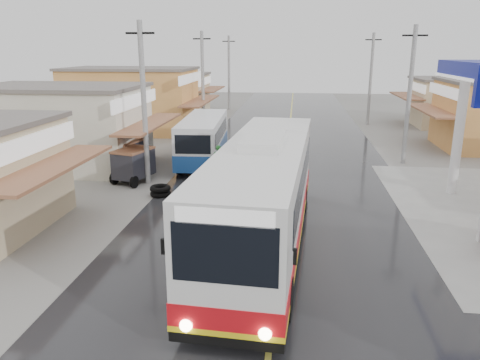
{
  "coord_description": "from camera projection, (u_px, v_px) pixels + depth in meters",
  "views": [
    {
      "loc": [
        0.43,
        -13.48,
        6.74
      ],
      "look_at": [
        -1.47,
        2.64,
        2.13
      ],
      "focal_mm": 35.0,
      "sensor_mm": 36.0,
      "label": 1
    }
  ],
  "objects": [
    {
      "name": "tricycle_far",
      "position": [
        124.0,
        155.0,
        25.85
      ],
      "size": [
        1.91,
        2.57,
        1.8
      ],
      "rotation": [
        0.0,
        0.0,
        -0.18
      ],
      "color": "#26262D",
      "rests_on": "ground"
    },
    {
      "name": "utility_poles_left",
      "position": [
        181.0,
        154.0,
        30.84
      ],
      "size": [
        1.6,
        50.0,
        8.0
      ],
      "primitive_type": null,
      "color": "gray",
      "rests_on": "ground"
    },
    {
      "name": "shopfronts_left",
      "position": [
        105.0,
        145.0,
        33.42
      ],
      "size": [
        11.0,
        44.0,
        5.2
      ],
      "primitive_type": null,
      "color": "tan",
      "rests_on": "ground"
    },
    {
      "name": "centre_line",
      "position": [
        287.0,
        160.0,
        29.09
      ],
      "size": [
        0.15,
        90.0,
        0.01
      ],
      "primitive_type": "cube",
      "color": "#D8CC4C",
      "rests_on": "road"
    },
    {
      "name": "tyre_stack",
      "position": [
        160.0,
        191.0,
        21.97
      ],
      "size": [
        0.99,
        0.99,
        0.5
      ],
      "color": "black",
      "rests_on": "ground"
    },
    {
      "name": "coach_bus",
      "position": [
        264.0,
        195.0,
        15.92
      ],
      "size": [
        3.58,
        12.8,
        3.95
      ],
      "rotation": [
        0.0,
        0.0,
        -0.06
      ],
      "color": "silver",
      "rests_on": "road"
    },
    {
      "name": "cyclist",
      "position": [
        219.0,
        170.0,
        24.05
      ],
      "size": [
        0.74,
        1.89,
        2.01
      ],
      "rotation": [
        0.0,
        0.0,
        0.05
      ],
      "color": "black",
      "rests_on": "ground"
    },
    {
      "name": "second_bus",
      "position": [
        203.0,
        139.0,
        28.14
      ],
      "size": [
        2.69,
        8.29,
        2.71
      ],
      "rotation": [
        0.0,
        0.0,
        0.06
      ],
      "color": "silver",
      "rests_on": "road"
    },
    {
      "name": "road",
      "position": [
        287.0,
        160.0,
        29.09
      ],
      "size": [
        12.0,
        90.0,
        0.02
      ],
      "primitive_type": "cube",
      "color": "black",
      "rests_on": "ground"
    },
    {
      "name": "tricycle_near",
      "position": [
        133.0,
        163.0,
        24.06
      ],
      "size": [
        2.01,
        2.58,
        1.75
      ],
      "rotation": [
        0.0,
        0.0,
        -0.27
      ],
      "color": "#26262D",
      "rests_on": "ground"
    },
    {
      "name": "ground",
      "position": [
        276.0,
        269.0,
        14.76
      ],
      "size": [
        120.0,
        120.0,
        0.0
      ],
      "primitive_type": "plane",
      "color": "slate",
      "rests_on": "ground"
    },
    {
      "name": "utility_poles_right",
      "position": [
        403.0,
        163.0,
        28.3
      ],
      "size": [
        1.6,
        36.0,
        8.0
      ],
      "primitive_type": null,
      "color": "gray",
      "rests_on": "ground"
    }
  ]
}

